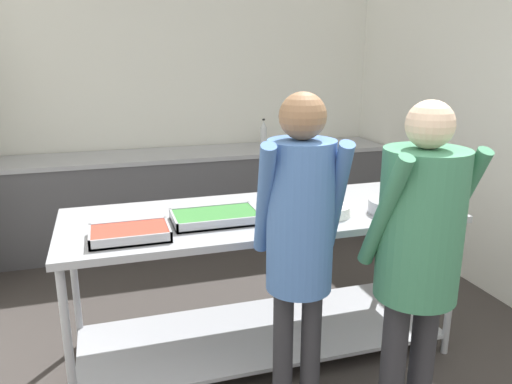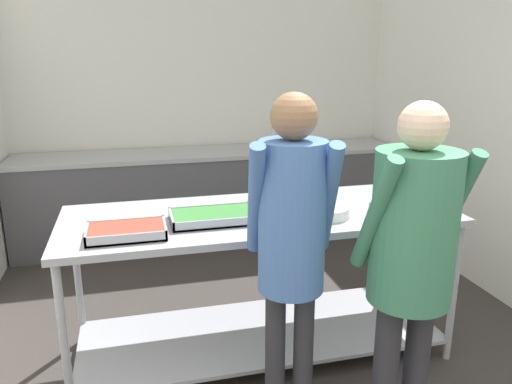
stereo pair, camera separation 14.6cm
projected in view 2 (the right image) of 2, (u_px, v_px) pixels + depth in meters
wall_rear at (205, 104)px, 5.15m from camera, size 3.94×0.06×2.65m
back_counter at (213, 195)px, 5.04m from camera, size 3.78×0.65×0.91m
serving_counter at (260, 259)px, 3.05m from camera, size 2.31×0.86×0.93m
serving_tray_roast at (127, 231)px, 2.58m from camera, size 0.40×0.26×0.05m
serving_tray_vegetables at (213, 217)px, 2.81m from camera, size 0.48×0.29×0.05m
broccoli_bowl at (283, 215)px, 2.80m from camera, size 0.21×0.21×0.10m
plate_stack at (327, 211)px, 2.89m from camera, size 0.27×0.27×0.06m
sauce_pan at (395, 208)px, 2.91m from camera, size 0.44×0.30×0.08m
guest_serving_left at (412, 245)px, 2.22m from camera, size 0.48×0.38×1.66m
guest_serving_right at (292, 231)px, 2.29m from camera, size 0.45×0.38×1.69m
water_bottle at (274, 134)px, 5.12m from camera, size 0.07×0.07×0.28m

